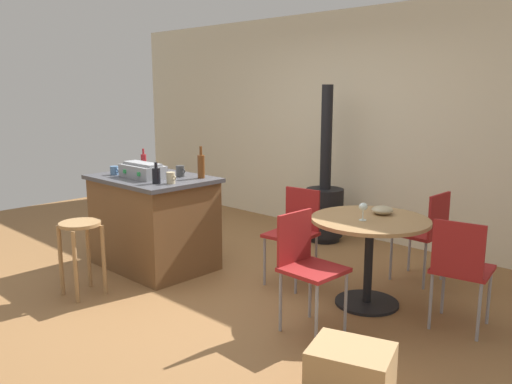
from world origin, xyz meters
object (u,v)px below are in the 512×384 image
dining_table (369,239)px  serving_bowl (382,210)px  cup_1 (180,171)px  cardboard_box (351,377)px  folding_chair_far (461,265)px  cup_2 (114,170)px  kitchen_island (154,222)px  bottle_1 (201,166)px  folding_chair_right (295,228)px  cup_3 (171,178)px  wine_glass (363,207)px  cup_0 (137,168)px  wood_stove (325,203)px  bottle_2 (156,175)px  wooden_stool (81,241)px  folding_chair_near (306,262)px  bottle_0 (144,161)px  toolbox (143,171)px  folding_chair_left (426,230)px

dining_table → serving_bowl: serving_bowl is taller
cup_1 → cardboard_box: (2.58, -0.85, -0.80)m
folding_chair_far → cup_2: bearing=-164.3°
folding_chair_far → cup_1: bearing=-169.1°
kitchen_island → bottle_1: bearing=33.5°
bottle_1 → folding_chair_right: bearing=22.1°
cup_3 → wine_glass: size_ratio=0.80×
cup_0 → cup_3: size_ratio=0.94×
wood_stove → wine_glass: size_ratio=12.72×
folding_chair_right → bottle_2: (-0.96, -0.83, 0.48)m
wooden_stool → folding_chair_far: (2.65, 1.58, 0.02)m
kitchen_island → bottle_2: (0.35, -0.20, 0.54)m
cup_2 → cup_3: 0.82m
dining_table → serving_bowl: 0.29m
folding_chair_right → bottle_2: 1.36m
wine_glass → cup_1: bearing=-169.2°
wine_glass → cardboard_box: (0.71, -1.21, -0.67)m
folding_chair_near → bottle_0: (-2.48, 0.30, 0.48)m
cup_0 → cup_3: cup_3 is taller
dining_table → wood_stove: wood_stove is taller
bottle_2 → cardboard_box: bottle_2 is taller
toolbox → bottle_1: size_ratio=1.55×
wood_stove → bottle_1: bearing=-99.3°
dining_table → bottle_2: bottle_2 is taller
kitchen_island → bottle_1: (0.42, 0.28, 0.58)m
wood_stove → bottle_0: size_ratio=8.30×
cup_2 → serving_bowl: (2.44, 1.04, -0.19)m
folding_chair_near → bottle_2: bottle_2 is taller
cup_3 → serving_bowl: 1.90m
cup_1 → serving_bowl: cup_1 is taller
cup_3 → toolbox: bearing=178.4°
cup_0 → cup_1: 0.58m
folding_chair_far → wine_glass: size_ratio=5.96×
folding_chair_left → cup_1: size_ratio=7.14×
kitchen_island → bottle_2: bearing=-29.4°
cup_1 → folding_chair_right: bearing=21.9°
folding_chair_far → bottle_0: bottle_0 is taller
folding_chair_far → bottle_2: bearing=-160.1°
kitchen_island → toolbox: toolbox is taller
cup_3 → cardboard_box: cup_3 is taller
cup_2 → wine_glass: (2.44, 0.75, -0.12)m
folding_chair_far → bottle_1: bottle_1 is taller
dining_table → bottle_0: bearing=-170.9°
kitchen_island → folding_chair_right: bearing=26.0°
dining_table → folding_chair_near: (-0.09, -0.71, -0.04)m
bottle_1 → cup_0: size_ratio=2.88×
wooden_stool → serving_bowl: 2.59m
bottle_2 → cup_1: bearing=110.4°
folding_chair_far → folding_chair_right: bearing=-177.7°
folding_chair_right → folding_chair_near: bearing=-45.6°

